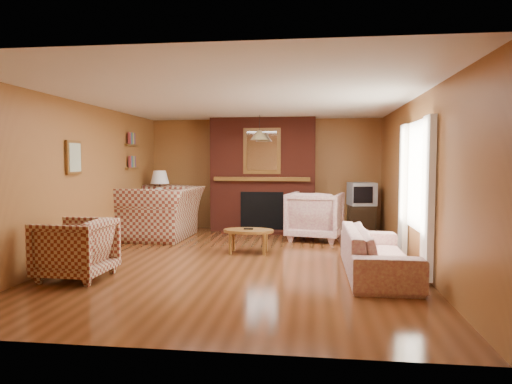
# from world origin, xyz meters

# --- Properties ---
(floor) EXTENTS (6.50, 6.50, 0.00)m
(floor) POSITION_xyz_m (0.00, 0.00, 0.00)
(floor) COLOR #4D2710
(floor) RESTS_ON ground
(ceiling) EXTENTS (6.50, 6.50, 0.00)m
(ceiling) POSITION_xyz_m (0.00, 0.00, 2.40)
(ceiling) COLOR silver
(ceiling) RESTS_ON wall_back
(wall_back) EXTENTS (6.50, 0.00, 6.50)m
(wall_back) POSITION_xyz_m (0.00, 3.25, 1.20)
(wall_back) COLOR #9B622F
(wall_back) RESTS_ON floor
(wall_front) EXTENTS (6.50, 0.00, 6.50)m
(wall_front) POSITION_xyz_m (0.00, -3.25, 1.20)
(wall_front) COLOR #9B622F
(wall_front) RESTS_ON floor
(wall_left) EXTENTS (0.00, 6.50, 6.50)m
(wall_left) POSITION_xyz_m (-2.50, 0.00, 1.20)
(wall_left) COLOR #9B622F
(wall_left) RESTS_ON floor
(wall_right) EXTENTS (0.00, 6.50, 6.50)m
(wall_right) POSITION_xyz_m (2.50, 0.00, 1.20)
(wall_right) COLOR #9B622F
(wall_right) RESTS_ON floor
(fireplace) EXTENTS (2.20, 0.82, 2.40)m
(fireplace) POSITION_xyz_m (0.00, 2.98, 1.18)
(fireplace) COLOR #591E13
(fireplace) RESTS_ON floor
(window_right) EXTENTS (0.10, 1.85, 2.00)m
(window_right) POSITION_xyz_m (2.45, -0.20, 1.13)
(window_right) COLOR beige
(window_right) RESTS_ON wall_right
(bookshelf) EXTENTS (0.09, 0.55, 0.71)m
(bookshelf) POSITION_xyz_m (-2.44, 1.90, 1.67)
(bookshelf) COLOR brown
(bookshelf) RESTS_ON wall_left
(botanical_print) EXTENTS (0.05, 0.40, 0.50)m
(botanical_print) POSITION_xyz_m (-2.47, -0.30, 1.55)
(botanical_print) COLOR brown
(botanical_print) RESTS_ON wall_left
(pendant_light) EXTENTS (0.36, 0.36, 0.48)m
(pendant_light) POSITION_xyz_m (0.00, 2.30, 2.00)
(pendant_light) COLOR black
(pendant_light) RESTS_ON ceiling
(plaid_loveseat) EXTENTS (1.40, 1.58, 0.99)m
(plaid_loveseat) POSITION_xyz_m (-1.85, 1.83, 0.50)
(plaid_loveseat) COLOR maroon
(plaid_loveseat) RESTS_ON floor
(plaid_armchair) EXTENTS (0.88, 0.86, 0.77)m
(plaid_armchair) POSITION_xyz_m (-1.95, -1.26, 0.38)
(plaid_armchair) COLOR maroon
(plaid_armchair) RESTS_ON floor
(floral_sofa) EXTENTS (0.82, 2.08, 0.61)m
(floral_sofa) POSITION_xyz_m (1.90, -0.60, 0.30)
(floral_sofa) COLOR beige
(floral_sofa) RESTS_ON floor
(floral_armchair) EXTENTS (1.16, 1.18, 0.91)m
(floral_armchair) POSITION_xyz_m (1.10, 2.01, 0.46)
(floral_armchair) COLOR beige
(floral_armchair) RESTS_ON floor
(coffee_table) EXTENTS (0.82, 0.51, 0.41)m
(coffee_table) POSITION_xyz_m (0.02, 0.58, 0.34)
(coffee_table) COLOR brown
(coffee_table) RESTS_ON floor
(side_table) EXTENTS (0.53, 0.53, 0.66)m
(side_table) POSITION_xyz_m (-2.10, 2.45, 0.33)
(side_table) COLOR brown
(side_table) RESTS_ON floor
(table_lamp) EXTENTS (0.38, 0.38, 0.63)m
(table_lamp) POSITION_xyz_m (-2.10, 2.45, 1.01)
(table_lamp) COLOR silver
(table_lamp) RESTS_ON side_table
(tv_stand) EXTENTS (0.54, 0.49, 0.59)m
(tv_stand) POSITION_xyz_m (2.05, 2.80, 0.29)
(tv_stand) COLOR black
(tv_stand) RESTS_ON floor
(crt_tv) EXTENTS (0.59, 0.58, 0.47)m
(crt_tv) POSITION_xyz_m (2.05, 2.79, 0.82)
(crt_tv) COLOR #A0A2A7
(crt_tv) RESTS_ON tv_stand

